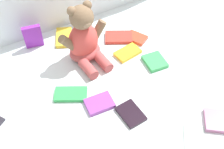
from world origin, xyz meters
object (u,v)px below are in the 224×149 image
(book_case_9, at_px, (217,121))
(book_case_10, at_px, (99,103))
(book_case_11, at_px, (33,37))
(book_case_5, at_px, (131,113))
(book_case_12, at_px, (195,142))
(book_case_3, at_px, (155,62))
(teddy_bear, at_px, (84,40))
(book_case_4, at_px, (136,38))
(book_case_0, at_px, (128,53))
(book_case_1, at_px, (64,37))
(book_case_6, at_px, (71,94))
(book_case_2, at_px, (119,37))

(book_case_9, relative_size, book_case_10, 0.90)
(book_case_11, bearing_deg, book_case_5, -59.76)
(book_case_10, distance_m, book_case_11, 0.47)
(book_case_12, bearing_deg, book_case_3, -68.14)
(book_case_9, xyz_separation_m, book_case_12, (-0.13, -0.02, -0.01))
(book_case_9, height_order, book_case_12, book_case_9)
(book_case_5, distance_m, book_case_11, 0.59)
(teddy_bear, bearing_deg, book_case_4, -6.68)
(book_case_0, xyz_separation_m, book_case_1, (-0.21, 0.25, -0.00))
(teddy_bear, distance_m, book_case_11, 0.26)
(book_case_11, relative_size, book_case_12, 0.92)
(book_case_0, xyz_separation_m, book_case_10, (-0.25, -0.19, 0.00))
(book_case_1, xyz_separation_m, book_case_3, (0.29, -0.36, 0.00))
(book_case_10, bearing_deg, book_case_4, 132.19)
(teddy_bear, distance_m, book_case_3, 0.33)
(teddy_bear, xyz_separation_m, book_case_12, (0.15, -0.58, -0.10))
(book_case_5, relative_size, book_case_10, 1.01)
(teddy_bear, height_order, book_case_4, teddy_bear)
(book_case_6, xyz_separation_m, book_case_11, (-0.03, 0.35, 0.05))
(book_case_0, xyz_separation_m, book_case_2, (0.02, 0.11, -0.00))
(book_case_0, height_order, book_case_9, book_case_9)
(book_case_0, distance_m, book_case_11, 0.44)
(book_case_1, relative_size, book_case_5, 1.23)
(book_case_1, xyz_separation_m, book_case_6, (-0.11, -0.33, -0.00))
(book_case_2, xyz_separation_m, book_case_5, (-0.18, -0.40, -0.00))
(teddy_bear, bearing_deg, book_case_11, 129.51)
(book_case_11, height_order, book_case_12, book_case_11)
(book_case_12, bearing_deg, book_case_0, -56.51)
(book_case_1, distance_m, book_case_3, 0.46)
(book_case_1, xyz_separation_m, book_case_9, (0.31, -0.73, 0.00))
(book_case_12, bearing_deg, book_case_2, -57.65)
(book_case_6, height_order, book_case_12, book_case_6)
(book_case_1, height_order, book_case_6, same)
(book_case_2, bearing_deg, book_case_12, 24.69)
(book_case_0, relative_size, book_case_5, 1.06)
(book_case_5, height_order, book_case_10, book_case_10)
(teddy_bear, bearing_deg, book_case_6, -136.02)
(book_case_0, distance_m, book_case_3, 0.13)
(book_case_1, bearing_deg, book_case_3, -26.84)
(teddy_bear, relative_size, book_case_1, 2.08)
(book_case_5, height_order, book_case_12, book_case_5)
(book_case_4, height_order, book_case_5, book_case_4)
(book_case_0, distance_m, book_case_1, 0.33)
(teddy_bear, height_order, book_case_1, teddy_bear)
(book_case_2, height_order, book_case_6, same)
(book_case_6, bearing_deg, teddy_bear, -12.78)
(book_case_6, height_order, book_case_9, book_case_9)
(book_case_4, distance_m, book_case_11, 0.49)
(book_case_6, distance_m, book_case_12, 0.51)
(book_case_0, height_order, book_case_12, book_case_0)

